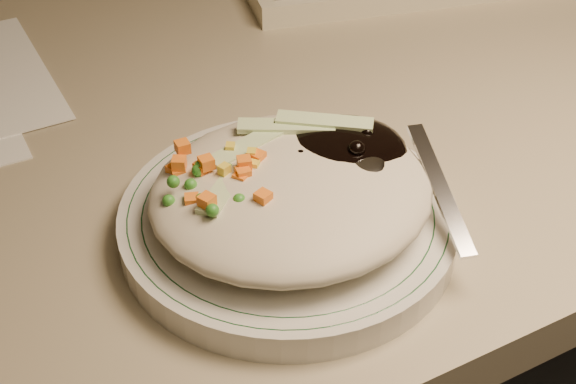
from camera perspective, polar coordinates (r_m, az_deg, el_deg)
name	(u,v)px	position (r m, az deg, el deg)	size (l,w,h in m)	color
desk	(273,238)	(0.86, -1.07, -3.27)	(1.40, 0.70, 0.74)	gray
plate	(288,221)	(0.55, 0.00, -2.10)	(0.23, 0.23, 0.02)	silver
plate_rim	(288,210)	(0.55, 0.00, -1.31)	(0.22, 0.22, 0.00)	#144723
meal	(294,184)	(0.54, 0.45, 0.56)	(0.21, 0.19, 0.05)	#C1B79C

